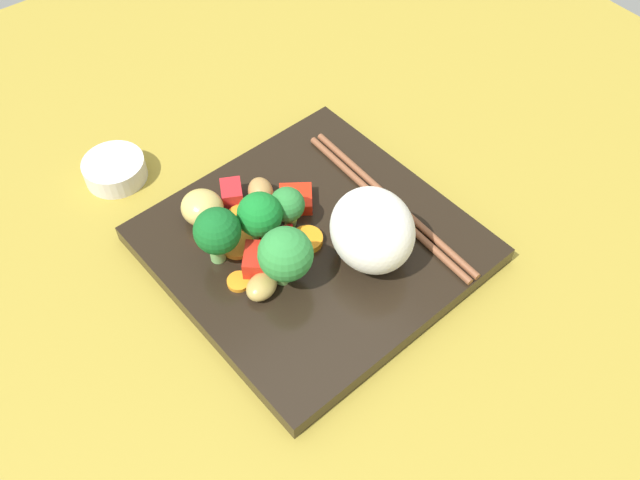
{
  "coord_description": "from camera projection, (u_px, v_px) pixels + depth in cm",
  "views": [
    {
      "loc": [
        30.54,
        -22.95,
        49.65
      ],
      "look_at": [
        1.79,
        -0.54,
        3.71
      ],
      "focal_mm": 38.33,
      "sensor_mm": 36.0,
      "label": 1
    }
  ],
  "objects": [
    {
      "name": "chicken_piece_1",
      "position": [
        262.0,
        286.0,
        0.57
      ],
      "size": [
        3.22,
        3.66,
        1.72
      ],
      "primitive_type": "ellipsoid",
      "rotation": [
        0.0,
        0.0,
        5.04
      ],
      "color": "#B09149",
      "rests_on": "square_plate"
    },
    {
      "name": "pepper_chunk_2",
      "position": [
        279.0,
        246.0,
        0.6
      ],
      "size": [
        3.97,
        4.04,
        1.65
      ],
      "primitive_type": "cube",
      "rotation": [
        0.0,
        0.0,
        4.32
      ],
      "color": "red",
      "rests_on": "square_plate"
    },
    {
      "name": "carrot_slice_1",
      "position": [
        305.0,
        237.0,
        0.61
      ],
      "size": [
        3.36,
        3.36,
        0.67
      ],
      "primitive_type": "cylinder",
      "rotation": [
        0.0,
        0.0,
        2.94
      ],
      "color": "orange",
      "rests_on": "square_plate"
    },
    {
      "name": "chicken_piece_3",
      "position": [
        261.0,
        192.0,
        0.63
      ],
      "size": [
        3.71,
        3.31,
        2.38
      ],
      "primitive_type": "ellipsoid",
      "rotation": [
        0.0,
        0.0,
        5.9
      ],
      "color": "#B18247",
      "rests_on": "square_plate"
    },
    {
      "name": "broccoli_floret_0",
      "position": [
        260.0,
        216.0,
        0.59
      ],
      "size": [
        4.0,
        4.0,
        5.49
      ],
      "color": "#72AD50",
      "rests_on": "square_plate"
    },
    {
      "name": "pepper_chunk_3",
      "position": [
        232.0,
        193.0,
        0.63
      ],
      "size": [
        3.17,
        2.88,
        1.81
      ],
      "primitive_type": "cube",
      "rotation": [
        0.0,
        0.0,
        2.66
      ],
      "color": "red",
      "rests_on": "square_plate"
    },
    {
      "name": "pepper_chunk_1",
      "position": [
        296.0,
        199.0,
        0.63
      ],
      "size": [
        4.24,
        4.23,
        1.24
      ],
      "primitive_type": "cube",
      "rotation": [
        0.0,
        0.0,
        4.09
      ],
      "color": "red",
      "rests_on": "square_plate"
    },
    {
      "name": "broccoli_floret_1",
      "position": [
        285.0,
        255.0,
        0.56
      ],
      "size": [
        4.63,
        4.63,
        6.16
      ],
      "color": "#5C9240",
      "rests_on": "square_plate"
    },
    {
      "name": "carrot_slice_4",
      "position": [
        238.0,
        245.0,
        0.61
      ],
      "size": [
        3.6,
        3.6,
        0.46
      ],
      "primitive_type": "cylinder",
      "rotation": [
        0.0,
        0.0,
        4.49
      ],
      "color": "orange",
      "rests_on": "square_plate"
    },
    {
      "name": "broccoli_floret_2",
      "position": [
        217.0,
        232.0,
        0.57
      ],
      "size": [
        4.08,
        4.08,
        5.81
      ],
      "color": "#76B35C",
      "rests_on": "square_plate"
    },
    {
      "name": "carrot_slice_3",
      "position": [
        206.0,
        235.0,
        0.61
      ],
      "size": [
        2.28,
        2.28,
        0.66
      ],
      "primitive_type": "cylinder",
      "rotation": [
        0.0,
        0.0,
        3.01
      ],
      "color": "orange",
      "rests_on": "square_plate"
    },
    {
      "name": "sauce_cup",
      "position": [
        115.0,
        169.0,
        0.68
      ],
      "size": [
        6.11,
        6.11,
        2.17
      ],
      "primitive_type": "cylinder",
      "color": "silver",
      "rests_on": "ground_plane"
    },
    {
      "name": "square_plate",
      "position": [
        313.0,
        244.0,
        0.62
      ],
      "size": [
        26.87,
        26.87,
        1.71
      ],
      "primitive_type": "cube",
      "rotation": [
        0.0,
        0.0,
        0.05
      ],
      "color": "black",
      "rests_on": "ground_plane"
    },
    {
      "name": "chicken_piece_4",
      "position": [
        202.0,
        208.0,
        0.62
      ],
      "size": [
        4.56,
        4.38,
        2.91
      ],
      "primitive_type": "ellipsoid",
      "rotation": [
        0.0,
        0.0,
        0.17
      ],
      "color": "tan",
      "rests_on": "square_plate"
    },
    {
      "name": "carrot_slice_2",
      "position": [
        241.0,
        217.0,
        0.62
      ],
      "size": [
        2.91,
        2.91,
        0.7
      ],
      "primitive_type": "cylinder",
      "rotation": [
        0.0,
        0.0,
        3.28
      ],
      "color": "orange",
      "rests_on": "square_plate"
    },
    {
      "name": "pepper_chunk_0",
      "position": [
        263.0,
        263.0,
        0.58
      ],
      "size": [
        4.16,
        4.16,
        2.19
      ],
      "primitive_type": "cube",
      "rotation": [
        0.0,
        0.0,
        0.85
      ],
      "color": "red",
      "rests_on": "square_plate"
    },
    {
      "name": "ground_plane",
      "position": [
        313.0,
        257.0,
        0.63
      ],
      "size": [
        110.0,
        110.0,
        2.0
      ],
      "primitive_type": "cube",
      "color": "olive"
    },
    {
      "name": "chopstick_pair",
      "position": [
        389.0,
        203.0,
        0.64
      ],
      "size": [
        22.12,
        1.65,
        0.64
      ],
      "rotation": [
        0.0,
        0.0,
        3.14
      ],
      "color": "brown",
      "rests_on": "square_plate"
    },
    {
      "name": "carrot_slice_0",
      "position": [
        237.0,
        279.0,
        0.58
      ],
      "size": [
        2.35,
        2.35,
        0.44
      ],
      "primitive_type": "cylinder",
      "rotation": [
        0.0,
        0.0,
        0.17
      ],
      "color": "orange",
      "rests_on": "square_plate"
    },
    {
      "name": "broccoli_floret_3",
      "position": [
        287.0,
        205.0,
        0.6
      ],
      "size": [
        3.18,
        3.18,
        4.48
      ],
      "color": "#83B852",
      "rests_on": "square_plate"
    },
    {
      "name": "rice_mound",
      "position": [
        372.0,
        230.0,
        0.57
      ],
      "size": [
        8.45,
        7.75,
        7.32
      ],
      "primitive_type": "ellipsoid",
      "rotation": [
        0.0,
        0.0,
        6.17
      ],
      "color": "white",
      "rests_on": "square_plate"
    }
  ]
}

